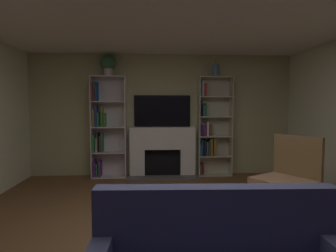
% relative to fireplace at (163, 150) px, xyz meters
% --- Properties ---
extents(ground_plane, '(7.84, 7.84, 0.00)m').
position_rel_fireplace_xyz_m(ground_plane, '(0.00, -3.14, -0.54)').
color(ground_plane, brown).
extents(wall_back_accent, '(5.53, 0.06, 2.50)m').
position_rel_fireplace_xyz_m(wall_back_accent, '(0.00, 0.16, 0.71)').
color(wall_back_accent, tan).
rests_on(wall_back_accent, ground_plane).
extents(fireplace, '(1.43, 0.54, 1.01)m').
position_rel_fireplace_xyz_m(fireplace, '(0.00, 0.00, 0.00)').
color(fireplace, white).
rests_on(fireplace, ground_plane).
extents(tv, '(1.16, 0.06, 0.65)m').
position_rel_fireplace_xyz_m(tv, '(0.00, 0.10, 0.80)').
color(tv, black).
rests_on(tv, fireplace).
extents(bookshelf_left, '(0.69, 0.33, 2.04)m').
position_rel_fireplace_xyz_m(bookshelf_left, '(-1.17, 0.00, 0.44)').
color(bookshelf_left, silver).
rests_on(bookshelf_left, ground_plane).
extents(bookshelf_right, '(0.69, 0.29, 2.04)m').
position_rel_fireplace_xyz_m(bookshelf_right, '(1.01, 0.02, 0.45)').
color(bookshelf_right, beige).
rests_on(bookshelf_right, ground_plane).
extents(potted_plant, '(0.31, 0.31, 0.43)m').
position_rel_fireplace_xyz_m(potted_plant, '(-1.08, -0.02, 1.75)').
color(potted_plant, beige).
rests_on(potted_plant, bookshelf_left).
extents(vase_with_flowers, '(0.12, 0.12, 0.42)m').
position_rel_fireplace_xyz_m(vase_with_flowers, '(1.08, -0.03, 1.64)').
color(vase_with_flowers, '#52789C').
rests_on(vase_with_flowers, bookshelf_right).
extents(armchair, '(0.89, 0.92, 1.05)m').
position_rel_fireplace_xyz_m(armchair, '(1.57, -2.30, -0.01)').
color(armchair, brown).
rests_on(armchair, ground_plane).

